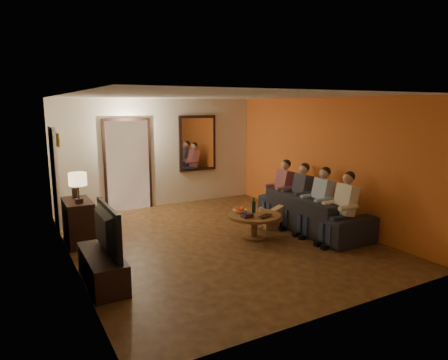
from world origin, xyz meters
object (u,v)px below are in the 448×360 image
tv (100,230)px  wine_bottle (254,205)px  person_b (319,204)px  table_lamp (78,188)px  dresser (79,222)px  person_a (343,211)px  sofa (312,212)px  laptop (267,217)px  tv_stand (102,268)px  person_c (299,198)px  bowl (240,211)px  coffee_table (254,226)px  person_d (281,192)px  dog (276,215)px

tv → wine_bottle: 3.05m
wine_bottle → person_b: bearing=-24.5°
table_lamp → person_b: bearing=-19.7°
tv → wine_bottle: tv is taller
dresser → person_a: bearing=-29.2°
sofa → laptop: bearing=98.1°
tv_stand → tv: 0.55m
table_lamp → person_c: table_lamp is taller
dresser → bowl: dresser is taller
dresser → wine_bottle: (2.96, -1.17, 0.21)m
table_lamp → bowl: 2.91m
sofa → wine_bottle: (-1.25, 0.22, 0.24)m
tv_stand → wine_bottle: (2.96, 0.72, 0.39)m
person_b → coffee_table: (-1.20, 0.42, -0.38)m
table_lamp → person_a: 4.63m
person_a → person_d: (0.00, 1.80, 0.00)m
tv_stand → person_d: person_d is taller
person_d → sofa: bearing=-83.7°
dog → dresser: bearing=175.5°
table_lamp → tv_stand: bearing=-90.0°
tv_stand → coffee_table: bearing=11.9°
person_c → wine_bottle: bearing=-176.2°
bowl → person_d: bearing=22.0°
dresser → tv_stand: bearing=-90.0°
person_c → person_a: bearing=-90.0°
tv_stand → laptop: size_ratio=3.94×
coffee_table → bowl: 0.38m
person_a → coffee_table: 1.62m
table_lamp → wine_bottle: bearing=-17.8°
person_b → tv_stand: bearing=-177.3°
coffee_table → bowl: bowl is taller
person_a → person_d: 1.80m
dog → coffee_table: 0.75m
dog → wine_bottle: (-0.65, -0.18, 0.32)m
coffee_table → laptop: (0.10, -0.28, 0.24)m
dresser → person_c: size_ratio=0.74×
table_lamp → dog: table_lamp is taller
person_a → bowl: (-1.38, 1.24, -0.12)m
tv_stand → coffee_table: 2.98m
person_b → bowl: size_ratio=4.63×
table_lamp → person_c: (4.11, -0.88, -0.46)m
tv_stand → bowl: (2.73, 0.84, 0.27)m
person_c → coffee_table: bearing=-171.6°
sofa → dog: (-0.60, 0.40, -0.08)m
person_a → person_c: size_ratio=1.00×
laptop → tv: bearing=162.9°
tv → bowl: size_ratio=4.52×
person_d → table_lamp: bearing=176.2°
table_lamp → tv_stand: (0.00, -1.67, -0.84)m
person_d → bowl: person_d is taller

